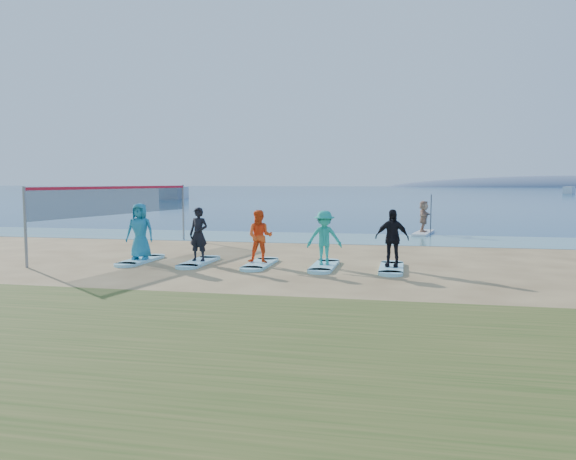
% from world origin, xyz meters
% --- Properties ---
extents(ground, '(600.00, 600.00, 0.00)m').
position_xyz_m(ground, '(0.00, 0.00, 0.00)').
color(ground, tan).
rests_on(ground, ground).
extents(shallow_water, '(600.00, 600.00, 0.00)m').
position_xyz_m(shallow_water, '(0.00, 10.50, 0.01)').
color(shallow_water, teal).
rests_on(shallow_water, ground).
extents(ocean, '(600.00, 600.00, 0.00)m').
position_xyz_m(ocean, '(0.00, 160.00, 0.01)').
color(ocean, navy).
rests_on(ocean, ground).
extents(volleyball_net, '(1.59, 8.96, 2.50)m').
position_xyz_m(volleyball_net, '(-7.59, 4.08, 1.90)').
color(volleyball_net, gray).
rests_on(volleyball_net, ground).
extents(paddleboard, '(1.23, 3.08, 0.12)m').
position_xyz_m(paddleboard, '(3.98, 13.48, 0.06)').
color(paddleboard, silver).
rests_on(paddleboard, ground).
extents(paddleboarder, '(0.71, 1.51, 1.57)m').
position_xyz_m(paddleboarder, '(3.98, 13.48, 0.90)').
color(paddleboarder, tan).
rests_on(paddleboarder, paddleboard).
extents(boat_offshore_a, '(4.17, 8.39, 1.83)m').
position_xyz_m(boat_offshore_a, '(-31.88, 65.74, 0.00)').
color(boat_offshore_a, silver).
rests_on(boat_offshore_a, ground).
extents(boat_offshore_b, '(3.88, 6.09, 1.54)m').
position_xyz_m(boat_offshore_b, '(38.61, 119.57, 0.00)').
color(boat_offshore_b, silver).
rests_on(boat_offshore_b, ground).
extents(surfboard_0, '(0.70, 2.20, 0.09)m').
position_xyz_m(surfboard_0, '(-5.48, 1.53, 0.04)').
color(surfboard_0, '#A2F0FB').
rests_on(surfboard_0, ground).
extents(student_0, '(0.97, 0.69, 1.85)m').
position_xyz_m(student_0, '(-5.48, 1.53, 1.02)').
color(student_0, teal).
rests_on(student_0, surfboard_0).
extents(surfboard_1, '(0.70, 2.20, 0.09)m').
position_xyz_m(surfboard_1, '(-3.44, 1.53, 0.04)').
color(surfboard_1, '#A2F0FB').
rests_on(surfboard_1, ground).
extents(student_1, '(0.68, 0.50, 1.73)m').
position_xyz_m(student_1, '(-3.44, 1.53, 0.95)').
color(student_1, black).
rests_on(student_1, surfboard_1).
extents(surfboard_2, '(0.70, 2.20, 0.09)m').
position_xyz_m(surfboard_2, '(-1.40, 1.53, 0.04)').
color(surfboard_2, '#A2F0FB').
rests_on(surfboard_2, ground).
extents(student_2, '(0.86, 0.70, 1.66)m').
position_xyz_m(student_2, '(-1.40, 1.53, 0.92)').
color(student_2, '#FC521A').
rests_on(student_2, surfboard_2).
extents(surfboard_3, '(0.70, 2.20, 0.09)m').
position_xyz_m(surfboard_3, '(0.65, 1.53, 0.04)').
color(surfboard_3, '#A2F0FB').
rests_on(surfboard_3, ground).
extents(student_3, '(1.19, 0.84, 1.67)m').
position_xyz_m(student_3, '(0.65, 1.53, 0.92)').
color(student_3, teal).
rests_on(student_3, surfboard_3).
extents(surfboard_4, '(0.70, 2.20, 0.09)m').
position_xyz_m(surfboard_4, '(2.69, 1.53, 0.04)').
color(surfboard_4, '#A2F0FB').
rests_on(surfboard_4, ground).
extents(student_4, '(1.07, 0.57, 1.73)m').
position_xyz_m(student_4, '(2.69, 1.53, 0.96)').
color(student_4, black).
rests_on(student_4, surfboard_4).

